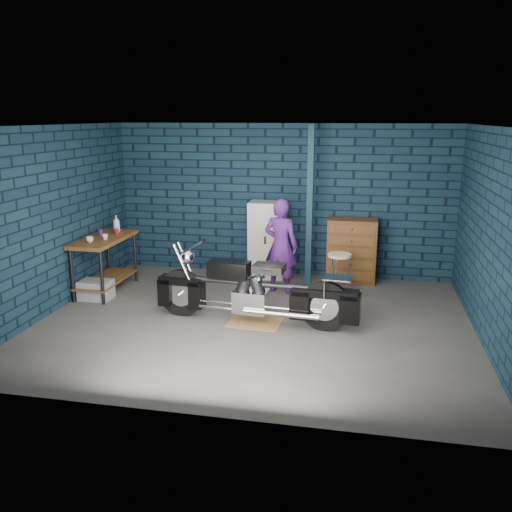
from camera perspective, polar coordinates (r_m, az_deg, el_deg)
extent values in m
plane|color=#54514E|center=(7.69, -0.21, -6.99)|extent=(6.00, 6.00, 0.00)
cube|color=#102438|center=(9.73, 2.77, 5.83)|extent=(6.00, 0.02, 2.70)
cube|color=#102438|center=(8.43, -20.67, 3.54)|extent=(0.02, 5.00, 2.70)
cube|color=#102438|center=(7.33, 23.43, 1.72)|extent=(0.02, 5.00, 2.70)
cube|color=silver|center=(7.15, -0.23, 13.55)|extent=(6.00, 5.00, 0.02)
cube|color=#122B3A|center=(9.12, 5.67, 5.18)|extent=(0.10, 0.10, 2.70)
cube|color=brown|center=(9.23, -15.57, -0.87)|extent=(0.60, 1.40, 0.91)
cube|color=brown|center=(7.68, -0.10, -6.99)|extent=(0.78, 0.61, 0.01)
imported|color=#512078|center=(8.79, 2.63, 1.06)|extent=(0.64, 0.50, 1.55)
cube|color=gray|center=(8.96, -16.50, -3.43)|extent=(0.49, 0.35, 0.31)
cube|color=beige|center=(9.63, 1.21, 1.70)|extent=(0.64, 0.45, 1.36)
cube|color=brown|center=(9.51, 10.02, 0.54)|extent=(0.83, 0.46, 1.11)
imported|color=beige|center=(8.83, -17.09, 1.68)|extent=(0.13, 0.13, 0.09)
imported|color=beige|center=(8.95, -15.60, 1.94)|extent=(0.12, 0.12, 0.09)
cylinder|color=#591965|center=(9.27, -16.05, 2.40)|extent=(0.10, 0.10, 0.11)
cylinder|color=maroon|center=(9.28, -14.45, 2.50)|extent=(0.09, 0.09, 0.10)
imported|color=gray|center=(9.47, -14.47, 3.32)|extent=(0.11, 0.11, 0.29)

